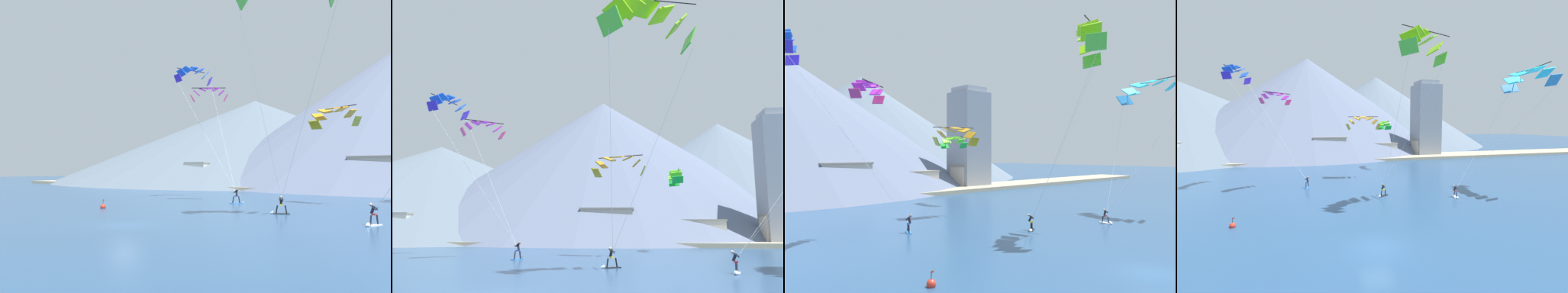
% 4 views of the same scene
% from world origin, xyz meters
% --- Properties ---
extents(ground_plane, '(400.00, 400.00, 0.00)m').
position_xyz_m(ground_plane, '(0.00, 0.00, 0.00)').
color(ground_plane, navy).
extents(kitesurfer_near_lead, '(0.84, 1.78, 1.65)m').
position_xyz_m(kitesurfer_near_lead, '(13.69, 10.54, 0.45)').
color(kitesurfer_near_lead, white).
rests_on(kitesurfer_near_lead, ground).
extents(kitesurfer_near_trail, '(1.09, 1.75, 1.81)m').
position_xyz_m(kitesurfer_near_trail, '(-4.57, 21.11, 0.56)').
color(kitesurfer_near_trail, '#337FDB').
rests_on(kitesurfer_near_trail, ground).
extents(kitesurfer_mid_center, '(1.68, 1.27, 1.66)m').
position_xyz_m(kitesurfer_mid_center, '(4.73, 13.69, 0.47)').
color(kitesurfer_mid_center, black).
rests_on(kitesurfer_mid_center, ground).
extents(parafoil_kite_near_trail, '(11.10, 6.82, 16.68)m').
position_xyz_m(parafoil_kite_near_trail, '(-14.40, 25.04, 17.00)').
color(parafoil_kite_near_trail, '#3724C3').
extents(parafoil_kite_distant_high_outer, '(5.97, 2.83, 2.42)m').
position_xyz_m(parafoil_kite_distant_high_outer, '(5.09, 25.83, 9.95)').
color(parafoil_kite_distant_high_outer, olive).
extents(parafoil_kite_distant_mid_solo, '(4.35, 3.47, 1.72)m').
position_xyz_m(parafoil_kite_distant_mid_solo, '(-8.76, 21.16, 13.33)').
color(parafoil_kite_distant_mid_solo, '#C32F73').
extents(race_marker_buoy, '(0.56, 0.56, 1.02)m').
position_xyz_m(race_marker_buoy, '(-11.64, 7.37, 0.16)').
color(race_marker_buoy, red).
rests_on(race_marker_buoy, ground).
extents(shoreline_strip, '(180.00, 10.00, 0.70)m').
position_xyz_m(shoreline_strip, '(0.00, 49.82, 0.35)').
color(shoreline_strip, tan).
rests_on(shoreline_strip, ground).
extents(shore_building_harbour_front, '(8.89, 6.33, 6.09)m').
position_xyz_m(shore_building_harbour_front, '(1.92, 52.84, 3.06)').
color(shore_building_harbour_front, '#B7AD9E').
rests_on(shore_building_harbour_front, ground).
extents(shore_building_quay_west, '(5.52, 5.69, 5.46)m').
position_xyz_m(shore_building_quay_west, '(-35.12, 52.80, 2.74)').
color(shore_building_quay_west, silver).
rests_on(shore_building_quay_west, ground).
extents(mountain_peak_west_ridge, '(125.86, 125.86, 25.98)m').
position_xyz_m(mountain_peak_west_ridge, '(-50.17, 99.33, 12.99)').
color(mountain_peak_west_ridge, slate).
rests_on(mountain_peak_west_ridge, ground).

